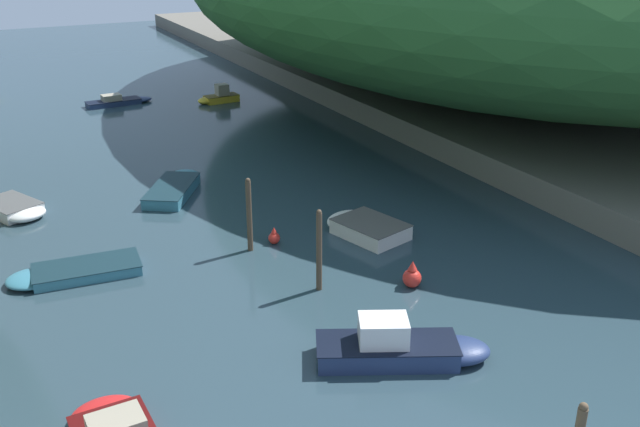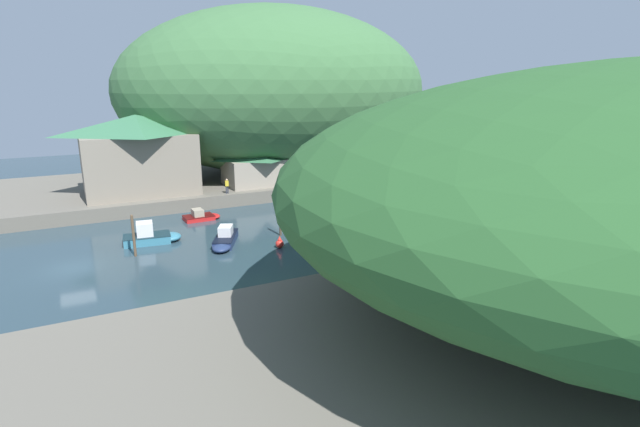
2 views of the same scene
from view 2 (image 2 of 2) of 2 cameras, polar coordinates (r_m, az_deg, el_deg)
The scene contains 23 objects.
water_surface at distance 51.73m, azimuth 8.91°, elevation -0.69°, with size 130.00×130.00×0.00m, color #283D47.
left_bank at distance 71.51m, azimuth -2.10°, elevation 4.48°, with size 22.00×120.00×1.44m.
right_bank at distance 36.22m, azimuth 31.36°, elevation -8.65°, with size 22.00×120.00×1.44m.
hillside_left at distance 70.13m, azimuth -4.84°, elevation 13.83°, with size 30.58×42.81×21.90m.
waterfront_building at distance 59.33m, azimuth -20.02°, elevation 6.48°, with size 8.90×12.73×8.75m.
boathouse_shed at distance 61.44m, azimuth -7.05°, elevation 5.34°, with size 6.21×8.48×4.21m.
boat_moored_right at distance 59.76m, azimuth 3.50°, elevation 1.90°, with size 3.17×3.91×0.57m.
boat_far_upstream at distance 53.35m, azimuth 7.26°, elevation 0.17°, with size 4.31×5.35×0.56m.
boat_near_quay at distance 44.06m, azimuth 1.97°, elevation -2.87°, with size 3.05×4.16×0.68m.
boat_open_rowboat at distance 59.09m, azimuth 25.81°, elevation 0.35°, with size 3.20×1.37×1.35m.
boat_red_skiff at distance 46.33m, azimuth -18.62°, elevation -2.48°, with size 2.69×5.10×1.88m.
boat_mid_channel at distance 44.10m, azimuth -10.84°, elevation -2.95°, with size 5.63×3.78×1.50m.
boat_far_right_bank at distance 52.51m, azimuth -13.35°, elevation -0.30°, with size 2.13×3.72×1.12m.
boat_cabin_cruiser at distance 55.27m, azimuth -2.74°, elevation 0.73°, with size 5.16×2.28×0.42m.
boat_navy_launch at distance 65.30m, azimuth 22.62°, elevation 1.87°, with size 4.96×1.66×0.81m.
boat_yellow_tender at distance 75.75m, azimuth 19.79°, elevation 3.84°, with size 3.58×2.74×0.52m.
mooring_post_nearest at distance 42.88m, azimuth -20.53°, elevation -2.37°, with size 0.22×0.22×3.51m.
mooring_post_fourth at distance 45.67m, azimuth -4.57°, elevation -0.56°, with size 0.22×0.22×3.24m.
mooring_post_farthest at distance 48.30m, azimuth -0.26°, elevation 0.35°, with size 0.23×0.23×3.22m.
channel_buoy_near at distance 42.67m, azimuth -4.63°, elevation -3.40°, with size 0.72×0.72×1.07m.
channel_buoy_far at distance 47.74m, azimuth 0.52°, elevation -1.48°, with size 0.50×0.50×0.76m.
person_on_quay at distance 58.95m, azimuth -7.23°, elevation 3.75°, with size 0.26×0.40×1.69m.
person_by_boathouse at distance 57.04m, azimuth -10.60°, elevation 3.22°, with size 0.26×0.40×1.69m.
Camera 2 is at (40.28, 0.71, 13.98)m, focal length 28.00 mm.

